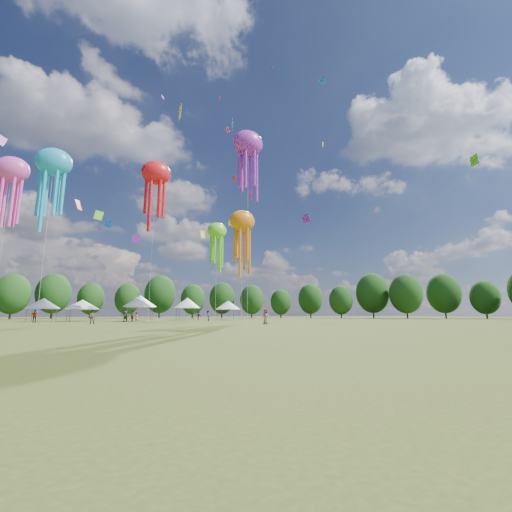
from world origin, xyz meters
name	(u,v)px	position (x,y,z in m)	size (l,w,h in m)	color
ground	(316,348)	(0.00, 0.00, 0.00)	(300.00, 300.00, 0.00)	#384416
spectator_near	(92,317)	(-9.75, 35.72, 0.86)	(0.83, 0.65, 1.71)	gray
spectators_far	(160,316)	(-0.51, 46.74, 0.88)	(28.87, 32.86, 1.84)	gray
festival_tents	(141,303)	(-3.13, 54.86, 3.12)	(38.40, 10.75, 4.41)	#47474C
show_kites	(179,183)	(0.46, 37.71, 20.61)	(36.37, 19.57, 31.88)	#19A1DC
small_kites	(180,148)	(1.09, 43.25, 29.02)	(68.81, 58.13, 43.59)	#19A1DC
treeline	(136,288)	(-3.87, 62.51, 6.54)	(201.57, 95.24, 13.43)	#38281C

